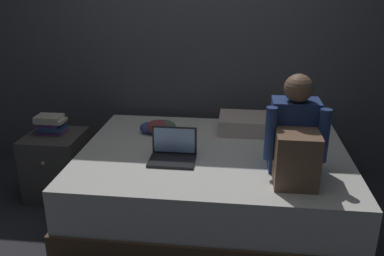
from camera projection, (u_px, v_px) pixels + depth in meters
ground_plane at (182, 232)px, 2.95m from camera, size 8.00×8.00×0.00m
wall_back at (200, 22)px, 3.60m from camera, size 5.60×0.10×2.70m
bed at (213, 183)px, 3.12m from camera, size 2.00×1.50×0.52m
nightstand at (57, 165)px, 3.38m from camera, size 0.44×0.46×0.54m
person_sitting at (295, 139)px, 2.58m from camera, size 0.39×0.44×0.66m
laptop at (173, 152)px, 2.87m from camera, size 0.32×0.23×0.22m
pillow at (253, 124)px, 3.39m from camera, size 0.56×0.36×0.13m
book_stack at (51, 124)px, 3.30m from camera, size 0.24×0.16×0.15m
clothes_pile at (159, 127)px, 3.35m from camera, size 0.30×0.20×0.11m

